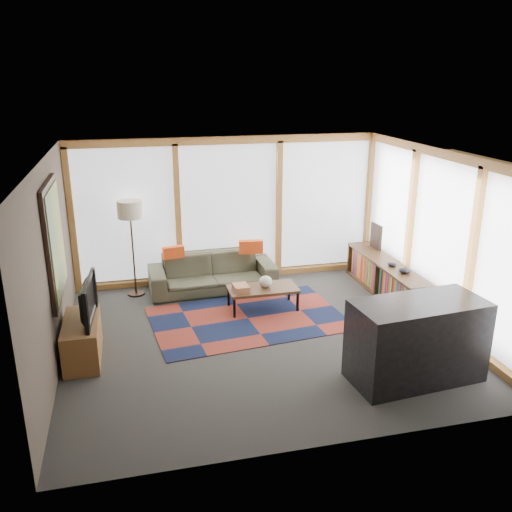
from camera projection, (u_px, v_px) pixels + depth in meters
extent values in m
plane|color=#2C2C2A|center=(262.00, 337.00, 7.83)|extent=(5.50, 5.50, 0.00)
cube|color=#483D34|center=(51.00, 267.00, 6.80)|extent=(0.04, 5.00, 2.60)
cube|color=#483D34|center=(328.00, 331.00, 5.11)|extent=(5.50, 0.04, 2.60)
cube|color=silver|center=(263.00, 156.00, 7.00)|extent=(5.50, 5.00, 0.04)
cube|color=white|center=(229.00, 210.00, 9.69)|extent=(5.30, 0.02, 2.35)
cube|color=white|center=(441.00, 238.00, 8.01)|extent=(0.02, 4.80, 2.35)
cube|color=black|center=(54.00, 241.00, 7.01)|extent=(0.05, 1.35, 1.55)
cube|color=gold|center=(57.00, 241.00, 7.01)|extent=(0.02, 1.20, 1.40)
cube|color=maroon|center=(248.00, 319.00, 8.39)|extent=(3.09, 2.17, 0.01)
imported|color=#3A3A2B|center=(213.00, 273.00, 9.43)|extent=(2.20, 0.91, 0.63)
cube|color=#D04114|center=(173.00, 252.00, 9.17)|extent=(0.38, 0.17, 0.20)
cube|color=#D04114|center=(251.00, 247.00, 9.41)|extent=(0.43, 0.18, 0.23)
cube|color=#955B3A|center=(241.00, 288.00, 8.50)|extent=(0.25, 0.30, 0.09)
ellipsoid|color=beige|center=(266.00, 282.00, 8.63)|extent=(0.23, 0.23, 0.19)
ellipsoid|color=black|center=(405.00, 270.00, 8.60)|extent=(0.22, 0.22, 0.10)
ellipsoid|color=black|center=(392.00, 264.00, 8.91)|extent=(0.18, 0.18, 0.08)
cube|color=black|center=(376.00, 236.00, 9.77)|extent=(0.07, 0.35, 0.45)
cube|color=brown|center=(82.00, 339.00, 7.16)|extent=(0.45, 1.08, 0.54)
imported|color=black|center=(82.00, 300.00, 7.02)|extent=(0.20, 0.97, 0.56)
cube|color=black|center=(417.00, 341.00, 6.61)|extent=(1.68, 0.90, 1.02)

